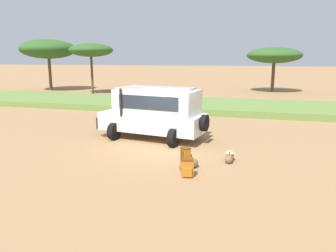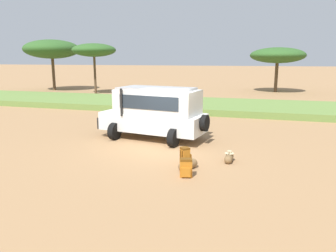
% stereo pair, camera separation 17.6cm
% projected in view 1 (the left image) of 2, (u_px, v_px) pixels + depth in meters
% --- Properties ---
extents(ground_plane, '(320.00, 320.00, 0.00)m').
position_uv_depth(ground_plane, '(164.00, 149.00, 13.80)').
color(ground_plane, '#9E754C').
extents(grass_bank, '(120.00, 7.00, 0.44)m').
position_uv_depth(grass_bank, '(208.00, 106.00, 24.95)').
color(grass_bank, olive).
rests_on(grass_bank, ground_plane).
extents(safari_vehicle, '(5.47, 3.23, 2.44)m').
position_uv_depth(safari_vehicle, '(154.00, 112.00, 15.31)').
color(safari_vehicle, silver).
rests_on(safari_vehicle, ground_plane).
extents(backpack_beside_front_wheel, '(0.44, 0.43, 0.62)m').
position_uv_depth(backpack_beside_front_wheel, '(186.00, 156.00, 11.79)').
color(backpack_beside_front_wheel, '#B26619').
rests_on(backpack_beside_front_wheel, ground_plane).
extents(backpack_cluster_center, '(0.44, 0.41, 0.61)m').
position_uv_depth(backpack_cluster_center, '(187.00, 168.00, 10.51)').
color(backpack_cluster_center, '#B26619').
rests_on(backpack_cluster_center, ground_plane).
extents(duffel_bag_low_black_case, '(0.34, 0.78, 0.39)m').
position_uv_depth(duffel_bag_low_black_case, '(229.00, 157.00, 12.11)').
color(duffel_bag_low_black_case, brown).
rests_on(duffel_bag_low_black_case, ground_plane).
extents(duffel_bag_soft_canvas, '(0.56, 0.81, 0.42)m').
position_uv_depth(duffel_bag_soft_canvas, '(189.00, 165.00, 11.26)').
color(duffel_bag_soft_canvas, brown).
rests_on(duffel_bag_soft_canvas, ground_plane).
extents(acacia_tree_far_left, '(6.33, 6.61, 5.91)m').
position_uv_depth(acacia_tree_far_left, '(48.00, 49.00, 38.21)').
color(acacia_tree_far_left, brown).
rests_on(acacia_tree_far_left, ground_plane).
extents(acacia_tree_left_mid, '(4.65, 4.46, 5.31)m').
position_uv_depth(acacia_tree_left_mid, '(91.00, 50.00, 34.46)').
color(acacia_tree_left_mid, brown).
rests_on(acacia_tree_left_mid, ground_plane).
extents(acacia_tree_centre_back, '(6.03, 6.05, 4.96)m').
position_uv_depth(acacia_tree_centre_back, '(274.00, 55.00, 36.52)').
color(acacia_tree_centre_back, brown).
rests_on(acacia_tree_centre_back, ground_plane).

